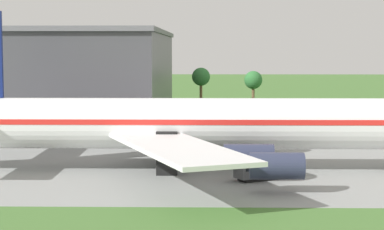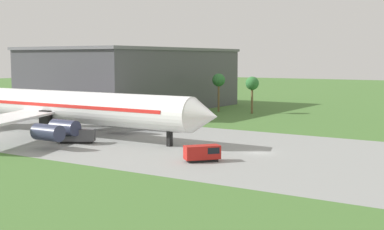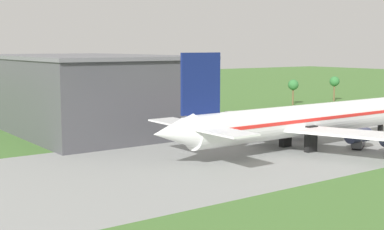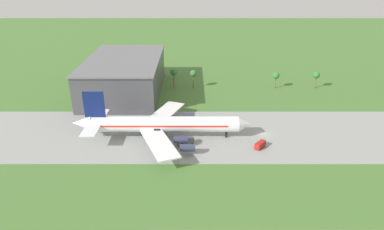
% 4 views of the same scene
% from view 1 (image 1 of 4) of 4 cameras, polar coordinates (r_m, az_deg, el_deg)
% --- Properties ---
extents(jet_airliner, '(68.46, 51.23, 18.80)m').
position_cam_1_polar(jet_airliner, '(82.10, -0.88, -0.73)').
color(jet_airliner, white).
rests_on(jet_airliner, ground_plane).
extents(baggage_tug, '(6.53, 4.95, 2.50)m').
position_cam_1_polar(baggage_tug, '(76.81, 5.69, -4.35)').
color(baggage_tug, black).
rests_on(baggage_tug, ground_plane).
extents(terminal_building, '(36.72, 61.20, 17.74)m').
position_cam_1_polar(terminal_building, '(134.83, -9.96, 3.06)').
color(terminal_building, '#47474C').
rests_on(terminal_building, ground_plane).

